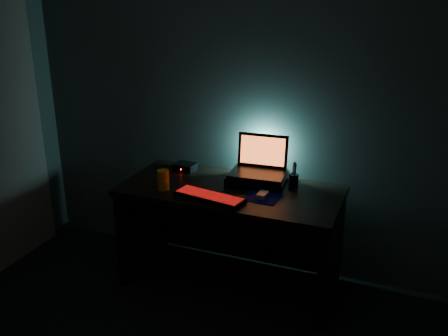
% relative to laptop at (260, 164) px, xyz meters
% --- Properties ---
extents(room, '(3.50, 4.00, 2.50)m').
position_rel_laptop_xyz_m(room, '(-0.14, -1.83, 0.38)').
color(room, black).
rests_on(room, ground).
extents(desk, '(1.50, 0.70, 0.75)m').
position_rel_laptop_xyz_m(desk, '(-0.14, -0.16, -0.38)').
color(desk, black).
rests_on(desk, ground).
extents(curtain, '(0.06, 0.65, 2.30)m').
position_rel_laptop_xyz_m(curtain, '(-1.85, -0.41, 0.28)').
color(curtain, '#C3B29C').
rests_on(curtain, ground).
extents(riser, '(0.42, 0.33, 0.06)m').
position_rel_laptop_xyz_m(riser, '(0.00, -0.05, -0.09)').
color(riser, black).
rests_on(riser, desk).
extents(laptop, '(0.40, 0.31, 0.26)m').
position_rel_laptop_xyz_m(laptop, '(0.00, 0.00, 0.00)').
color(laptop, black).
rests_on(laptop, riser).
extents(keyboard, '(0.49, 0.23, 0.03)m').
position_rel_laptop_xyz_m(keyboard, '(-0.20, -0.43, -0.11)').
color(keyboard, black).
rests_on(keyboard, desk).
extents(mousepad, '(0.23, 0.21, 0.00)m').
position_rel_laptop_xyz_m(mousepad, '(0.11, -0.28, -0.12)').
color(mousepad, '#0D0D5B').
rests_on(mousepad, desk).
extents(mouse, '(0.06, 0.10, 0.03)m').
position_rel_laptop_xyz_m(mouse, '(0.11, -0.28, -0.10)').
color(mouse, gray).
rests_on(mouse, mousepad).
extents(pen_cup, '(0.09, 0.09, 0.09)m').
position_rel_laptop_xyz_m(pen_cup, '(0.26, -0.04, -0.07)').
color(pen_cup, black).
rests_on(pen_cup, desk).
extents(juice_glass, '(0.10, 0.10, 0.14)m').
position_rel_laptop_xyz_m(juice_glass, '(-0.55, -0.40, -0.05)').
color(juice_glass, orange).
rests_on(juice_glass, desk).
extents(router, '(0.16, 0.13, 0.05)m').
position_rel_laptop_xyz_m(router, '(-0.58, -0.01, -0.09)').
color(router, black).
rests_on(router, desk).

